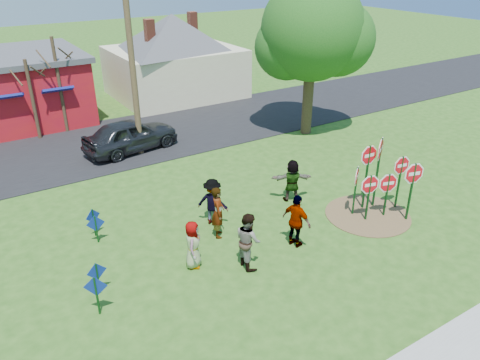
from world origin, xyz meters
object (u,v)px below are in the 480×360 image
(stop_sign_a, at_px, (369,188))
(leafy_tree, at_px, (314,35))
(stop_sign_d, at_px, (380,155))
(person_a, at_px, (193,245))
(stop_sign_c, at_px, (413,179))
(suv, at_px, (131,135))
(person_b, at_px, (218,212))
(utility_pole, at_px, (131,56))
(stop_sign_b, at_px, (368,161))

(stop_sign_a, relative_size, leafy_tree, 0.24)
(stop_sign_d, height_order, person_a, stop_sign_d)
(stop_sign_a, xyz_separation_m, person_a, (-6.73, 0.90, -0.53))
(stop_sign_c, xyz_separation_m, suv, (-6.24, 11.90, -0.85))
(person_b, bearing_deg, utility_pole, 25.31)
(stop_sign_d, xyz_separation_m, suv, (-5.98, 10.49, -1.33))
(stop_sign_d, height_order, person_b, stop_sign_d)
(stop_sign_b, distance_m, utility_pole, 11.50)
(person_a, relative_size, suv, 0.34)
(stop_sign_a, distance_m, suv, 12.16)
(stop_sign_b, bearing_deg, stop_sign_d, -7.31)
(stop_sign_a, distance_m, utility_pole, 12.06)
(person_a, bearing_deg, stop_sign_b, -57.01)
(stop_sign_d, bearing_deg, stop_sign_a, 179.31)
(stop_sign_a, bearing_deg, person_a, -173.49)
(suv, bearing_deg, stop_sign_d, -159.87)
(stop_sign_d, bearing_deg, stop_sign_b, 137.58)
(person_b, bearing_deg, stop_sign_a, -82.89)
(suv, height_order, leafy_tree, leafy_tree)
(stop_sign_b, height_order, suv, stop_sign_b)
(stop_sign_b, relative_size, stop_sign_d, 0.92)
(stop_sign_a, xyz_separation_m, person_b, (-5.17, 2.02, -0.39))
(person_b, height_order, suv, person_b)
(stop_sign_d, relative_size, suv, 0.64)
(stop_sign_c, relative_size, leafy_tree, 0.30)
(stop_sign_c, relative_size, stop_sign_d, 0.81)
(person_b, distance_m, leafy_tree, 12.21)
(stop_sign_d, height_order, utility_pole, utility_pole)
(stop_sign_c, distance_m, person_b, 7.10)
(stop_sign_c, bearing_deg, stop_sign_a, 162.30)
(stop_sign_c, relative_size, suv, 0.52)
(stop_sign_d, relative_size, leafy_tree, 0.37)
(stop_sign_c, bearing_deg, person_a, -178.06)
(utility_pole, bearing_deg, stop_sign_b, -61.90)
(stop_sign_d, relative_size, utility_pole, 0.33)
(person_b, distance_m, utility_pole, 9.37)
(utility_pole, xyz_separation_m, leafy_tree, (8.96, -2.07, 0.45))
(stop_sign_a, xyz_separation_m, stop_sign_d, (1.04, 0.62, 0.84))
(stop_sign_c, bearing_deg, person_b, 170.36)
(person_a, bearing_deg, stop_sign_a, -63.12)
(person_a, height_order, utility_pole, utility_pole)
(stop_sign_c, distance_m, person_a, 8.25)
(leafy_tree, bearing_deg, stop_sign_b, -115.44)
(person_b, bearing_deg, suv, 27.04)
(suv, xyz_separation_m, leafy_tree, (9.20, -2.62, 4.39))
(stop_sign_c, height_order, leafy_tree, leafy_tree)
(leafy_tree, bearing_deg, suv, 164.11)
(person_a, height_order, leafy_tree, leafy_tree)
(stop_sign_a, distance_m, stop_sign_b, 1.13)
(stop_sign_a, height_order, stop_sign_d, stop_sign_d)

